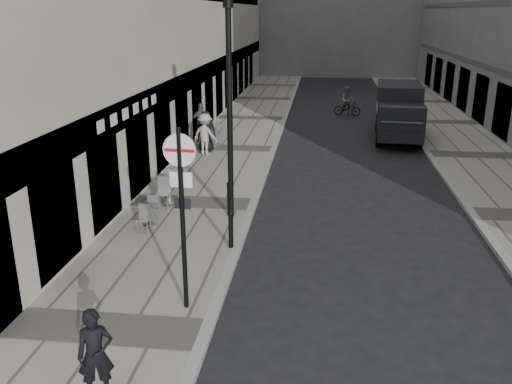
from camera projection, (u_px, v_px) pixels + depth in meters
sidewalk at (231, 149)px, 25.30m from camera, size 4.00×60.00×0.12m
far_sidewalk at (475, 156)px, 24.05m from camera, size 4.00×60.00×0.12m
walking_man at (95, 355)px, 8.69m from camera, size 0.68×0.57×1.58m
sign_post at (182, 197)px, 10.86m from camera, size 0.67×0.12×3.91m
lamppost at (229, 99)px, 15.76m from camera, size 0.29×0.29×6.49m
bollard_near at (231, 231)px, 14.43m from camera, size 0.13×0.13×0.97m
bollard_far at (229, 200)px, 16.76m from camera, size 0.13×0.13×1.00m
panel_van at (399, 109)px, 27.13m from camera, size 2.56×5.86×2.69m
cyclist at (347, 104)px, 33.58m from camera, size 1.74×0.90×1.79m
pedestrian_a at (202, 122)px, 26.23m from camera, size 1.14×0.59×1.86m
pedestrian_b at (205, 134)px, 23.76m from camera, size 1.35×1.06×1.83m
pedestrian_c at (206, 131)px, 24.34m from camera, size 1.01×0.78×1.84m
cafe_table_near at (169, 187)px, 17.95m from camera, size 0.79×1.78×1.01m
cafe_table_mid at (149, 212)px, 15.95m from camera, size 0.63×1.43×0.81m
cafe_table_far at (214, 136)px, 25.40m from camera, size 0.76×1.72×0.98m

